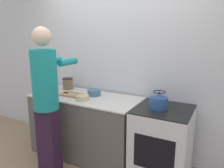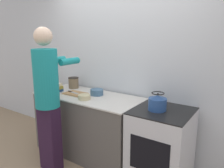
% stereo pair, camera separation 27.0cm
% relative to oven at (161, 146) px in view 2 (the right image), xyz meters
% --- Properties ---
extents(wall_back, '(8.00, 0.05, 2.60)m').
position_rel_oven_xyz_m(wall_back, '(-0.79, 0.43, 0.85)').
color(wall_back, silver).
rests_on(wall_back, ground_plane).
extents(counter, '(1.57, 0.72, 0.89)m').
position_rel_oven_xyz_m(counter, '(-1.13, 0.02, -0.00)').
color(counter, '#5B5651').
rests_on(counter, ground_plane).
extents(oven, '(0.64, 0.66, 0.90)m').
position_rel_oven_xyz_m(oven, '(0.00, 0.00, 0.00)').
color(oven, silver).
rests_on(oven, ground_plane).
extents(person, '(0.34, 0.58, 1.83)m').
position_rel_oven_xyz_m(person, '(-1.28, -0.56, 0.56)').
color(person, '#2D1731').
rests_on(person, ground_plane).
extents(cutting_board, '(0.32, 0.22, 0.02)m').
position_rel_oven_xyz_m(cutting_board, '(-1.32, -0.03, 0.45)').
color(cutting_board, '#A87A4C').
rests_on(cutting_board, counter).
extents(knife, '(0.23, 0.07, 0.01)m').
position_rel_oven_xyz_m(knife, '(-1.37, -0.04, 0.46)').
color(knife, silver).
rests_on(knife, cutting_board).
extents(kettle, '(0.21, 0.21, 0.21)m').
position_rel_oven_xyz_m(kettle, '(-0.06, -0.03, 0.54)').
color(kettle, '#284C8C').
rests_on(kettle, oven).
extents(bowl_prep, '(0.18, 0.18, 0.08)m').
position_rel_oven_xyz_m(bowl_prep, '(-1.03, 0.11, 0.48)').
color(bowl_prep, '#426684').
rests_on(bowl_prep, counter).
extents(bowl_mixing, '(0.17, 0.17, 0.06)m').
position_rel_oven_xyz_m(bowl_mixing, '(-1.04, -0.15, 0.47)').
color(bowl_mixing, '#C6B789').
rests_on(bowl_mixing, counter).
extents(canister_jar, '(0.17, 0.17, 0.18)m').
position_rel_oven_xyz_m(canister_jar, '(-1.60, 0.22, 0.53)').
color(canister_jar, '#756047').
rests_on(canister_jar, counter).
extents(book_stack, '(0.22, 0.27, 0.13)m').
position_rel_oven_xyz_m(book_stack, '(-1.66, -0.14, 0.51)').
color(book_stack, navy).
rests_on(book_stack, counter).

